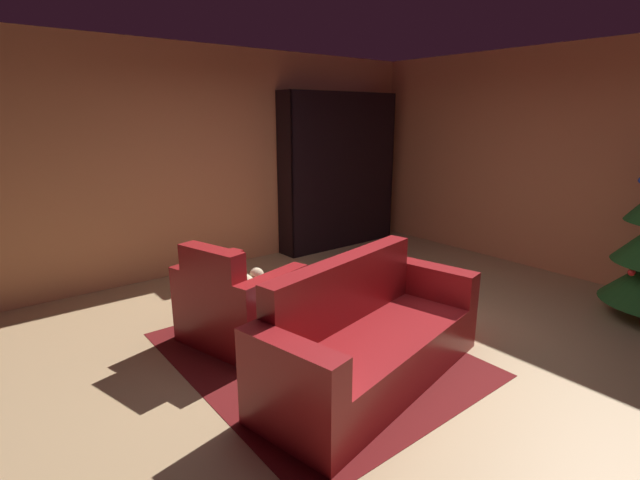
{
  "coord_description": "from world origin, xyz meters",
  "views": [
    {
      "loc": [
        2.63,
        -2.59,
        1.95
      ],
      "look_at": [
        -0.46,
        -0.13,
        0.88
      ],
      "focal_mm": 26.06,
      "sensor_mm": 36.0,
      "label": 1
    }
  ],
  "objects_px": {
    "bookshelf_unit": "(345,175)",
    "coffee_table": "(316,305)",
    "armchair_red": "(237,306)",
    "couch_red": "(369,340)",
    "book_stack_on_table": "(310,296)",
    "bottle_on_table": "(336,283)"
  },
  "relations": [
    {
      "from": "bookshelf_unit",
      "to": "coffee_table",
      "type": "bearing_deg",
      "value": -45.45
    },
    {
      "from": "armchair_red",
      "to": "coffee_table",
      "type": "bearing_deg",
      "value": 37.52
    },
    {
      "from": "couch_red",
      "to": "book_stack_on_table",
      "type": "relative_size",
      "value": 9.99
    },
    {
      "from": "coffee_table",
      "to": "bottle_on_table",
      "type": "relative_size",
      "value": 2.31
    },
    {
      "from": "couch_red",
      "to": "book_stack_on_table",
      "type": "bearing_deg",
      "value": -170.67
    },
    {
      "from": "bookshelf_unit",
      "to": "coffee_table",
      "type": "xyz_separation_m",
      "value": [
        2.4,
        -2.44,
        -0.66
      ]
    },
    {
      "from": "bookshelf_unit",
      "to": "book_stack_on_table",
      "type": "height_order",
      "value": "bookshelf_unit"
    },
    {
      "from": "coffee_table",
      "to": "book_stack_on_table",
      "type": "bearing_deg",
      "value": -97.02
    },
    {
      "from": "coffee_table",
      "to": "bottle_on_table",
      "type": "height_order",
      "value": "bottle_on_table"
    },
    {
      "from": "couch_red",
      "to": "bottle_on_table",
      "type": "xyz_separation_m",
      "value": [
        -0.55,
        0.14,
        0.27
      ]
    },
    {
      "from": "armchair_red",
      "to": "book_stack_on_table",
      "type": "height_order",
      "value": "armchair_red"
    },
    {
      "from": "armchair_red",
      "to": "couch_red",
      "type": "relative_size",
      "value": 0.52
    },
    {
      "from": "armchair_red",
      "to": "coffee_table",
      "type": "relative_size",
      "value": 1.6
    },
    {
      "from": "coffee_table",
      "to": "book_stack_on_table",
      "type": "relative_size",
      "value": 3.23
    },
    {
      "from": "bookshelf_unit",
      "to": "armchair_red",
      "type": "relative_size",
      "value": 2.08
    },
    {
      "from": "armchair_red",
      "to": "bottle_on_table",
      "type": "distance_m",
      "value": 0.9
    },
    {
      "from": "bottle_on_table",
      "to": "book_stack_on_table",
      "type": "bearing_deg",
      "value": -102.47
    },
    {
      "from": "coffee_table",
      "to": "couch_red",
      "type": "bearing_deg",
      "value": 4.54
    },
    {
      "from": "bookshelf_unit",
      "to": "coffee_table",
      "type": "relative_size",
      "value": 3.31
    },
    {
      "from": "bookshelf_unit",
      "to": "book_stack_on_table",
      "type": "relative_size",
      "value": 10.69
    },
    {
      "from": "armchair_red",
      "to": "bottle_on_table",
      "type": "xyz_separation_m",
      "value": [
        0.61,
        0.61,
        0.25
      ]
    },
    {
      "from": "couch_red",
      "to": "coffee_table",
      "type": "distance_m",
      "value": 0.6
    }
  ]
}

